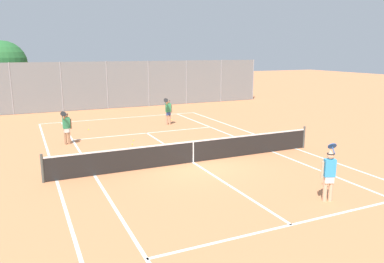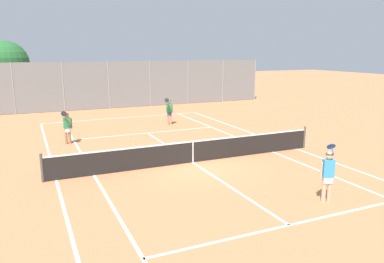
{
  "view_description": "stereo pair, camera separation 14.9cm",
  "coord_description": "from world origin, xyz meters",
  "px_view_note": "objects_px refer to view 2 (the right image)",
  "views": [
    {
      "loc": [
        -6.4,
        -13.86,
        4.66
      ],
      "look_at": [
        0.63,
        1.5,
        1.0
      ],
      "focal_mm": 35.0,
      "sensor_mm": 36.0,
      "label": 1
    },
    {
      "loc": [
        -6.27,
        -13.92,
        4.66
      ],
      "look_at": [
        0.63,
        1.5,
        1.0
      ],
      "focal_mm": 35.0,
      "sensor_mm": 36.0,
      "label": 2
    }
  ],
  "objects_px": {
    "player_far_right": "(169,110)",
    "loose_tennis_ball_1": "(134,140)",
    "player_far_left": "(67,126)",
    "loose_tennis_ball_0": "(173,120)",
    "loose_tennis_ball_2": "(204,151)",
    "loose_tennis_ball_3": "(133,144)",
    "tree_behind_left": "(7,64)",
    "player_near_side": "(328,173)",
    "tennis_net": "(193,151)",
    "loose_tennis_ball_5": "(89,129)"
  },
  "relations": [
    {
      "from": "loose_tennis_ball_2",
      "to": "tree_behind_left",
      "type": "bearing_deg",
      "value": 115.25
    },
    {
      "from": "loose_tennis_ball_0",
      "to": "tennis_net",
      "type": "bearing_deg",
      "value": -106.24
    },
    {
      "from": "player_far_left",
      "to": "player_far_right",
      "type": "relative_size",
      "value": 1.0
    },
    {
      "from": "loose_tennis_ball_0",
      "to": "loose_tennis_ball_1",
      "type": "xyz_separation_m",
      "value": [
        -4.0,
        -4.68,
        0.0
      ]
    },
    {
      "from": "player_far_left",
      "to": "loose_tennis_ball_3",
      "type": "height_order",
      "value": "player_far_left"
    },
    {
      "from": "tennis_net",
      "to": "player_far_left",
      "type": "xyz_separation_m",
      "value": [
        -4.47,
        5.56,
        0.42
      ]
    },
    {
      "from": "player_near_side",
      "to": "loose_tennis_ball_2",
      "type": "distance_m",
      "value": 6.98
    },
    {
      "from": "player_far_right",
      "to": "loose_tennis_ball_3",
      "type": "distance_m",
      "value": 5.57
    },
    {
      "from": "loose_tennis_ball_3",
      "to": "loose_tennis_ball_5",
      "type": "bearing_deg",
      "value": 106.83
    },
    {
      "from": "loose_tennis_ball_3",
      "to": "player_near_side",
      "type": "bearing_deg",
      "value": -69.15
    },
    {
      "from": "loose_tennis_ball_1",
      "to": "loose_tennis_ball_3",
      "type": "relative_size",
      "value": 1.0
    },
    {
      "from": "player_far_left",
      "to": "player_far_right",
      "type": "xyz_separation_m",
      "value": [
        6.51,
        2.65,
        0.0
      ]
    },
    {
      "from": "player_far_left",
      "to": "tree_behind_left",
      "type": "bearing_deg",
      "value": 101.92
    },
    {
      "from": "loose_tennis_ball_1",
      "to": "tree_behind_left",
      "type": "distance_m",
      "value": 16.31
    },
    {
      "from": "player_far_right",
      "to": "loose_tennis_ball_0",
      "type": "distance_m",
      "value": 1.75
    },
    {
      "from": "player_far_right",
      "to": "tree_behind_left",
      "type": "bearing_deg",
      "value": 129.91
    },
    {
      "from": "loose_tennis_ball_0",
      "to": "loose_tennis_ball_5",
      "type": "xyz_separation_m",
      "value": [
        -5.7,
        -0.87,
        0.0
      ]
    },
    {
      "from": "tree_behind_left",
      "to": "loose_tennis_ball_3",
      "type": "bearing_deg",
      "value": -69.19
    },
    {
      "from": "loose_tennis_ball_3",
      "to": "loose_tennis_ball_5",
      "type": "relative_size",
      "value": 1.0
    },
    {
      "from": "tennis_net",
      "to": "loose_tennis_ball_1",
      "type": "distance_m",
      "value": 5.02
    },
    {
      "from": "loose_tennis_ball_0",
      "to": "tree_behind_left",
      "type": "xyz_separation_m",
      "value": [
        -10.19,
        9.98,
        3.55
      ]
    },
    {
      "from": "player_far_left",
      "to": "loose_tennis_ball_0",
      "type": "distance_m",
      "value": 8.31
    },
    {
      "from": "player_far_left",
      "to": "loose_tennis_ball_2",
      "type": "bearing_deg",
      "value": -36.94
    },
    {
      "from": "loose_tennis_ball_2",
      "to": "loose_tennis_ball_3",
      "type": "bearing_deg",
      "value": 134.9
    },
    {
      "from": "player_far_left",
      "to": "loose_tennis_ball_0",
      "type": "relative_size",
      "value": 26.88
    },
    {
      "from": "player_far_right",
      "to": "loose_tennis_ball_5",
      "type": "distance_m",
      "value": 5.07
    },
    {
      "from": "loose_tennis_ball_0",
      "to": "loose_tennis_ball_5",
      "type": "height_order",
      "value": "same"
    },
    {
      "from": "player_far_right",
      "to": "loose_tennis_ball_2",
      "type": "bearing_deg",
      "value": -97.19
    },
    {
      "from": "player_far_right",
      "to": "loose_tennis_ball_1",
      "type": "height_order",
      "value": "player_far_right"
    },
    {
      "from": "loose_tennis_ball_1",
      "to": "loose_tennis_ball_5",
      "type": "bearing_deg",
      "value": 114.12
    },
    {
      "from": "player_far_right",
      "to": "loose_tennis_ball_1",
      "type": "bearing_deg",
      "value": -134.11
    },
    {
      "from": "loose_tennis_ball_0",
      "to": "player_far_right",
      "type": "bearing_deg",
      "value": -119.19
    },
    {
      "from": "tennis_net",
      "to": "loose_tennis_ball_5",
      "type": "height_order",
      "value": "tennis_net"
    },
    {
      "from": "loose_tennis_ball_0",
      "to": "player_far_left",
      "type": "bearing_deg",
      "value": -151.27
    },
    {
      "from": "player_far_right",
      "to": "player_far_left",
      "type": "bearing_deg",
      "value": -157.81
    },
    {
      "from": "tennis_net",
      "to": "loose_tennis_ball_5",
      "type": "xyz_separation_m",
      "value": [
        -2.93,
        8.66,
        -0.48
      ]
    },
    {
      "from": "loose_tennis_ball_3",
      "to": "tree_behind_left",
      "type": "bearing_deg",
      "value": 110.81
    },
    {
      "from": "loose_tennis_ball_2",
      "to": "loose_tennis_ball_1",
      "type": "bearing_deg",
      "value": 124.12
    },
    {
      "from": "player_far_right",
      "to": "loose_tennis_ball_0",
      "type": "bearing_deg",
      "value": 60.81
    },
    {
      "from": "tree_behind_left",
      "to": "player_far_left",
      "type": "bearing_deg",
      "value": -78.08
    },
    {
      "from": "player_far_right",
      "to": "loose_tennis_ball_1",
      "type": "relative_size",
      "value": 26.88
    },
    {
      "from": "player_far_right",
      "to": "loose_tennis_ball_2",
      "type": "height_order",
      "value": "player_far_right"
    },
    {
      "from": "player_far_left",
      "to": "loose_tennis_ball_1",
      "type": "bearing_deg",
      "value": -12.33
    },
    {
      "from": "loose_tennis_ball_2",
      "to": "loose_tennis_ball_3",
      "type": "height_order",
      "value": "same"
    },
    {
      "from": "player_far_left",
      "to": "player_far_right",
      "type": "bearing_deg",
      "value": 22.19
    },
    {
      "from": "tennis_net",
      "to": "player_far_right",
      "type": "bearing_deg",
      "value": 76.05
    },
    {
      "from": "tennis_net",
      "to": "loose_tennis_ball_2",
      "type": "distance_m",
      "value": 1.83
    },
    {
      "from": "tennis_net",
      "to": "loose_tennis_ball_0",
      "type": "relative_size",
      "value": 181.82
    },
    {
      "from": "player_near_side",
      "to": "loose_tennis_ball_3",
      "type": "xyz_separation_m",
      "value": [
        -3.64,
        9.56,
        -0.89
      ]
    },
    {
      "from": "player_near_side",
      "to": "player_far_right",
      "type": "xyz_separation_m",
      "value": [
        -0.08,
        13.75,
        0.0
      ]
    }
  ]
}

